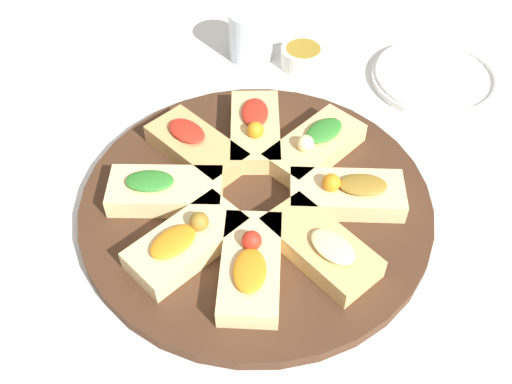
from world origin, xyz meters
The scene contains 14 objects.
ground_plane centered at (0.00, 0.00, 0.00)m, with size 3.00×3.00×0.00m, color silver.
serving_board centered at (0.00, 0.00, 0.01)m, with size 0.43×0.43×0.02m, color #422819.
focaccia_slice_0 centered at (-0.02, 0.11, 0.03)m, with size 0.09×0.15×0.04m.
focaccia_slice_1 centered at (-0.10, 0.06, 0.03)m, with size 0.15×0.13×0.04m.
focaccia_slice_2 centered at (-0.11, -0.03, 0.03)m, with size 0.15×0.10×0.04m.
focaccia_slice_3 centered at (-0.05, -0.10, 0.03)m, with size 0.12×0.15×0.04m.
focaccia_slice_4 centered at (0.03, -0.11, 0.03)m, with size 0.10×0.15×0.04m.
focaccia_slice_5 centered at (0.10, -0.05, 0.03)m, with size 0.15×0.12×0.04m.
focaccia_slice_6 centered at (0.11, 0.03, 0.03)m, with size 0.15×0.10×0.04m.
focaccia_slice_7 centered at (0.06, 0.09, 0.03)m, with size 0.13×0.15×0.04m.
plate_left centered at (-0.36, -0.09, 0.01)m, with size 0.19×0.19×0.02m.
water_glass centered at (-0.15, -0.29, 0.04)m, with size 0.07×0.07×0.08m, color silver.
napkin_stack centered at (0.23, -0.31, 0.00)m, with size 0.14×0.11×0.01m, color white.
dipping_bowl centered at (-0.21, -0.23, 0.02)m, with size 0.07×0.07×0.03m.
Camera 1 is at (0.23, 0.43, 0.57)m, focal length 42.00 mm.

